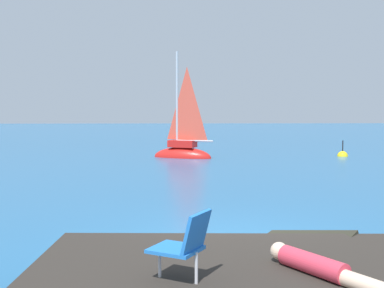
{
  "coord_description": "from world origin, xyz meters",
  "views": [
    {
      "loc": [
        -1.11,
        -9.17,
        2.49
      ],
      "look_at": [
        -0.34,
        12.47,
        0.96
      ],
      "focal_mm": 45.5,
      "sensor_mm": 36.0,
      "label": 1
    }
  ],
  "objects_px": {
    "sailboat_near": "(183,151)",
    "beach_chair": "(185,242)",
    "person_sunbather": "(322,267)",
    "marker_buoy": "(343,156)"
  },
  "relations": [
    {
      "from": "sailboat_near",
      "to": "beach_chair",
      "type": "xyz_separation_m",
      "value": [
        -0.31,
        -19.95,
        0.7
      ]
    },
    {
      "from": "person_sunbather",
      "to": "beach_chair",
      "type": "bearing_deg",
      "value": -119.03
    },
    {
      "from": "sailboat_near",
      "to": "beach_chair",
      "type": "relative_size",
      "value": 7.57
    },
    {
      "from": "sailboat_near",
      "to": "beach_chair",
      "type": "distance_m",
      "value": 19.97
    },
    {
      "from": "sailboat_near",
      "to": "marker_buoy",
      "type": "bearing_deg",
      "value": -154.52
    },
    {
      "from": "marker_buoy",
      "to": "person_sunbather",
      "type": "bearing_deg",
      "value": -109.89
    },
    {
      "from": "sailboat_near",
      "to": "person_sunbather",
      "type": "distance_m",
      "value": 19.92
    },
    {
      "from": "beach_chair",
      "to": "marker_buoy",
      "type": "bearing_deg",
      "value": -83.95
    },
    {
      "from": "sailboat_near",
      "to": "person_sunbather",
      "type": "bearing_deg",
      "value": 116.4
    },
    {
      "from": "sailboat_near",
      "to": "person_sunbather",
      "type": "height_order",
      "value": "sailboat_near"
    }
  ]
}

